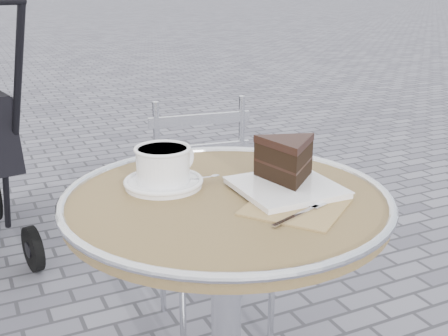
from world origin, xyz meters
name	(u,v)px	position (x,y,z in m)	size (l,w,h in m)	color
cafe_table	(226,264)	(0.00, 0.00, 0.57)	(0.72, 0.72, 0.74)	silver
cappuccino_set	(164,169)	(-0.10, 0.12, 0.77)	(0.21, 0.17, 0.09)	white
cake_plate_set	(288,166)	(0.15, -0.01, 0.78)	(0.28, 0.34, 0.11)	#A07E57
bistro_chair	(206,189)	(0.23, 0.63, 0.49)	(0.40, 0.40, 0.79)	silver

